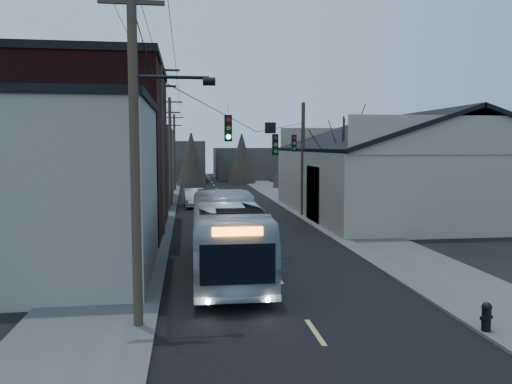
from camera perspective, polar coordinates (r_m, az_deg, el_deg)
ground at (r=13.02m, az=9.13°, el=-18.73°), size 160.00×160.00×0.00m
road_surface at (r=41.84m, az=-2.94°, el=-1.98°), size 9.00×110.00×0.02m
sidewalk_left at (r=41.79m, az=-11.86°, el=-2.02°), size 4.00×110.00×0.12m
sidewalk_right at (r=42.88m, az=5.75°, el=-1.76°), size 4.00×110.00×0.12m
building_clapboard at (r=21.15m, az=-22.78°, el=0.03°), size 8.00×8.00×7.00m
building_brick at (r=32.02m, az=-19.55°, el=4.46°), size 10.00×12.00×10.00m
building_left_far at (r=47.77m, az=-15.03°, el=2.95°), size 9.00×14.00×7.00m
warehouse at (r=40.03m, az=16.58°, el=1.35°), size 16.16×20.60×7.73m
building_far_left at (r=76.43m, az=-9.71°, el=3.48°), size 10.00×12.00×6.00m
building_far_right at (r=82.09m, az=-0.47°, el=3.32°), size 12.00×14.00×5.00m
bare_tree at (r=32.97m, az=9.90°, el=2.27°), size 0.40×0.40×7.20m
utility_lines at (r=35.50m, az=-7.19°, el=4.70°), size 11.24×45.28×10.50m
bus at (r=21.05m, az=-3.41°, el=-4.79°), size 2.89×11.59×3.22m
parked_car at (r=43.81m, az=-7.10°, el=-0.66°), size 1.96×4.88×1.58m
fire_hydrant at (r=15.74m, az=24.84°, el=-12.69°), size 0.40×0.28×0.82m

